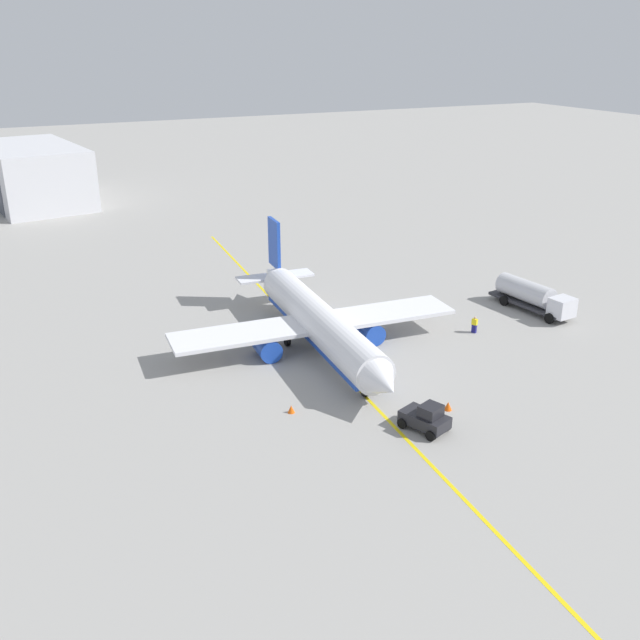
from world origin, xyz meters
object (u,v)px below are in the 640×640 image
(fuel_tanker, at_px, (533,296))
(safety_cone_nose, at_px, (291,409))
(airplane, at_px, (318,322))
(refueling_worker, at_px, (474,325))
(pushback_tug, at_px, (426,418))
(safety_cone_wingtip, at_px, (448,406))

(fuel_tanker, distance_m, safety_cone_nose, 33.57)
(airplane, xyz_separation_m, safety_cone_nose, (10.47, -7.28, -2.26))
(fuel_tanker, bearing_deg, refueling_worker, -76.17)
(refueling_worker, xyz_separation_m, safety_cone_nose, (7.04, -22.94, -0.51))
(airplane, xyz_separation_m, pushback_tug, (17.22, 0.82, -1.57))
(pushback_tug, relative_size, safety_cone_nose, 6.45)
(airplane, xyz_separation_m, safety_cone_wingtip, (15.42, 4.13, -2.22))
(airplane, bearing_deg, refueling_worker, 77.64)
(fuel_tanker, xyz_separation_m, safety_cone_wingtip, (14.27, -20.81, -1.37))
(refueling_worker, distance_m, safety_cone_nose, 24.00)
(airplane, relative_size, safety_cone_wingtip, 44.62)
(refueling_worker, height_order, safety_cone_nose, refueling_worker)
(pushback_tug, distance_m, safety_cone_wingtip, 3.83)
(refueling_worker, bearing_deg, pushback_tug, -47.09)
(fuel_tanker, bearing_deg, safety_cone_nose, -73.86)
(safety_cone_wingtip, bearing_deg, airplane, -164.99)
(pushback_tug, relative_size, refueling_worker, 2.39)
(pushback_tug, height_order, safety_cone_wingtip, pushback_tug)
(fuel_tanker, relative_size, safety_cone_wingtip, 14.58)
(refueling_worker, height_order, safety_cone_wingtip, refueling_worker)
(fuel_tanker, relative_size, safety_cone_nose, 16.31)
(airplane, height_order, fuel_tanker, airplane)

